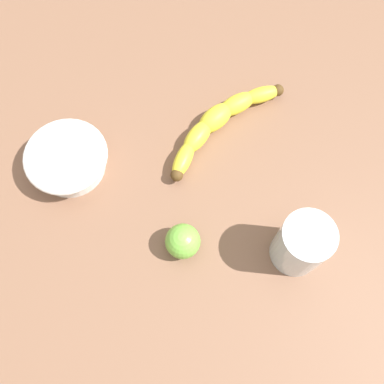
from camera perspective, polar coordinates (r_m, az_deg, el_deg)
name	(u,v)px	position (r cm, az deg, el deg)	size (l,w,h in cm)	color
wooden_tabletop	(219,221)	(67.60, 3.65, -3.83)	(120.00, 120.00, 3.00)	brown
banana	(219,122)	(71.06, 3.62, 9.26)	(24.42, 9.00, 3.60)	yellow
smoothie_glass	(301,244)	(61.83, 14.25, -6.72)	(7.27, 7.27, 9.79)	silver
ceramic_bowl	(68,159)	(69.40, -16.12, 4.17)	(12.88, 12.88, 4.55)	white
lime_fruit	(183,241)	(62.35, -1.22, -6.52)	(5.15, 5.15, 5.15)	#75C142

